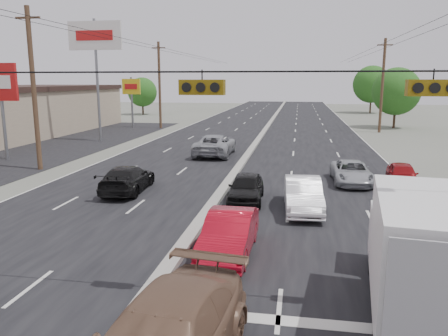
# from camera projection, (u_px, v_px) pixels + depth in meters

# --- Properties ---
(ground) EXTENTS (200.00, 200.00, 0.00)m
(ground) POSITION_uv_depth(u_px,v_px,m) (148.00, 299.00, 11.39)
(ground) COLOR #606356
(ground) RESTS_ON ground
(road_surface) EXTENTS (20.00, 160.00, 0.02)m
(road_surface) POSITION_uv_depth(u_px,v_px,m) (257.00, 142.00, 40.38)
(road_surface) COLOR black
(road_surface) RESTS_ON ground
(center_median) EXTENTS (0.50, 160.00, 0.20)m
(center_median) POSITION_uv_depth(u_px,v_px,m) (257.00, 141.00, 40.36)
(center_median) COLOR gray
(center_median) RESTS_ON ground
(parking_lot) EXTENTS (10.00, 42.00, 0.02)m
(parking_lot) POSITION_uv_depth(u_px,v_px,m) (59.00, 145.00, 38.36)
(parking_lot) COLOR black
(parking_lot) RESTS_ON ground
(utility_pole_left_b) EXTENTS (1.60, 0.30, 10.00)m
(utility_pole_left_b) POSITION_uv_depth(u_px,v_px,m) (34.00, 89.00, 26.94)
(utility_pole_left_b) COLOR #422D1E
(utility_pole_left_b) RESTS_ON ground
(utility_pole_left_c) EXTENTS (1.60, 0.30, 10.00)m
(utility_pole_left_c) POSITION_uv_depth(u_px,v_px,m) (160.00, 85.00, 51.10)
(utility_pole_left_c) COLOR #422D1E
(utility_pole_left_c) RESTS_ON ground
(utility_pole_right_c) EXTENTS (1.60, 0.30, 10.00)m
(utility_pole_right_c) POSITION_uv_depth(u_px,v_px,m) (382.00, 85.00, 46.97)
(utility_pole_right_c) COLOR #422D1E
(utility_pole_right_c) RESTS_ON ground
(traffic_signals) EXTENTS (25.00, 0.30, 0.54)m
(traffic_signals) POSITION_uv_depth(u_px,v_px,m) (198.00, 85.00, 10.08)
(traffic_signals) COLOR black
(traffic_signals) RESTS_ON ground
(pole_sign_mid) EXTENTS (2.60, 0.25, 7.00)m
(pole_sign_mid) POSITION_uv_depth(u_px,v_px,m) (0.00, 88.00, 30.59)
(pole_sign_mid) COLOR slate
(pole_sign_mid) RESTS_ON ground
(pole_sign_billboard) EXTENTS (5.00, 0.25, 11.00)m
(pole_sign_billboard) POSITION_uv_depth(u_px,v_px,m) (95.00, 43.00, 39.10)
(pole_sign_billboard) COLOR slate
(pole_sign_billboard) RESTS_ON ground
(pole_sign_far) EXTENTS (2.20, 0.25, 6.00)m
(pole_sign_far) POSITION_uv_depth(u_px,v_px,m) (131.00, 91.00, 51.82)
(pole_sign_far) COLOR slate
(pole_sign_far) RESTS_ON ground
(tree_left_far) EXTENTS (4.80, 4.80, 6.12)m
(tree_left_far) POSITION_uv_depth(u_px,v_px,m) (142.00, 92.00, 72.27)
(tree_left_far) COLOR #382619
(tree_left_far) RESTS_ON ground
(tree_right_mid) EXTENTS (5.60, 5.60, 7.14)m
(tree_right_mid) POSITION_uv_depth(u_px,v_px,m) (396.00, 91.00, 51.54)
(tree_right_mid) COLOR #382619
(tree_right_mid) RESTS_ON ground
(tree_right_far) EXTENTS (6.40, 6.40, 8.16)m
(tree_right_far) POSITION_uv_depth(u_px,v_px,m) (372.00, 84.00, 75.42)
(tree_right_far) COLOR #382619
(tree_right_far) RESTS_ON ground
(box_truck) EXTENTS (2.88, 6.39, 3.13)m
(box_truck) POSITION_uv_depth(u_px,v_px,m) (422.00, 254.00, 10.23)
(box_truck) COLOR black
(box_truck) RESTS_ON ground
(red_sedan) EXTENTS (1.55, 4.24, 1.39)m
(red_sedan) POSITION_uv_depth(u_px,v_px,m) (229.00, 234.00, 14.17)
(red_sedan) COLOR #AC0A1B
(red_sedan) RESTS_ON ground
(queue_car_a) EXTENTS (1.69, 3.93, 1.32)m
(queue_car_a) POSITION_uv_depth(u_px,v_px,m) (246.00, 188.00, 20.43)
(queue_car_a) COLOR black
(queue_car_a) RESTS_ON ground
(queue_car_b) EXTENTS (1.78, 4.45, 1.44)m
(queue_car_b) POSITION_uv_depth(u_px,v_px,m) (303.00, 195.00, 18.94)
(queue_car_b) COLOR white
(queue_car_b) RESTS_ON ground
(queue_car_c) EXTENTS (2.15, 4.44, 1.22)m
(queue_car_c) POSITION_uv_depth(u_px,v_px,m) (351.00, 173.00, 24.09)
(queue_car_c) COLOR #A1A3A8
(queue_car_c) RESTS_ON ground
(queue_car_e) EXTENTS (1.75, 3.74, 1.24)m
(queue_car_e) POSITION_uv_depth(u_px,v_px,m) (402.00, 175.00, 23.44)
(queue_car_e) COLOR maroon
(queue_car_e) RESTS_ON ground
(oncoming_near) EXTENTS (2.18, 4.75, 1.35)m
(oncoming_near) POSITION_uv_depth(u_px,v_px,m) (127.00, 179.00, 22.24)
(oncoming_near) COLOR black
(oncoming_near) RESTS_ON ground
(oncoming_far) EXTENTS (2.69, 5.75, 1.59)m
(oncoming_far) POSITION_uv_depth(u_px,v_px,m) (215.00, 145.00, 33.08)
(oncoming_far) COLOR #93969A
(oncoming_far) RESTS_ON ground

